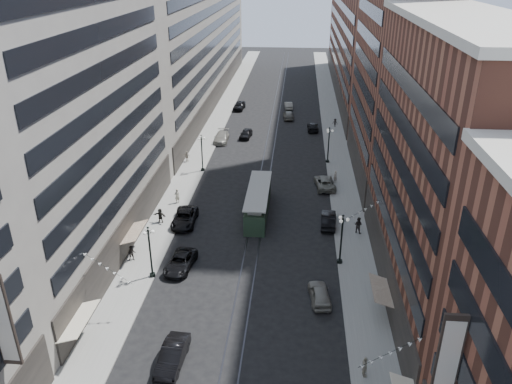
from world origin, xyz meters
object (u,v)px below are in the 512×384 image
(car_14, at_px, (288,105))
(lamppost_se_mid, at_px, (329,144))
(car_extra_0, at_px, (288,115))
(pedestrian_extra_0, at_px, (177,196))
(pedestrian_5, at_px, (160,215))
(pedestrian_7, at_px, (358,225))
(lamppost_se_far, at_px, (342,237))
(car_12, at_px, (313,127))
(pedestrian_4, at_px, (365,367))
(car_7, at_px, (185,218))
(car_5, at_px, (172,356))
(pedestrian_6, at_px, (187,156))
(streetcar, at_px, (258,203))
(car_8, at_px, (221,137))
(pedestrian_2, at_px, (132,253))
(car_9, at_px, (239,105))
(lamppost_sw_far, at_px, (150,250))
(car_4, at_px, (320,294))
(car_10, at_px, (328,219))
(car_2, at_px, (180,262))
(car_11, at_px, (325,182))
(pedestrian_8, at_px, (335,176))
(lamppost_sw_mid, at_px, (202,152))
(pedestrian_9, at_px, (335,123))
(car_13, at_px, (246,134))

(car_14, bearing_deg, lamppost_se_mid, 97.21)
(car_extra_0, bearing_deg, pedestrian_extra_0, 66.10)
(pedestrian_5, height_order, pedestrian_7, pedestrian_7)
(lamppost_se_far, relative_size, car_12, 1.16)
(pedestrian_4, height_order, car_7, pedestrian_4)
(car_5, relative_size, pedestrian_7, 2.48)
(lamppost_se_far, height_order, pedestrian_7, lamppost_se_far)
(car_7, bearing_deg, lamppost_se_mid, 48.36)
(lamppost_se_mid, xyz_separation_m, car_7, (-17.60, -20.93, -2.32))
(car_5, distance_m, pedestrian_6, 42.27)
(streetcar, relative_size, car_8, 2.14)
(pedestrian_2, bearing_deg, car_9, 72.94)
(streetcar, relative_size, car_9, 2.34)
(pedestrian_2, bearing_deg, lamppost_sw_far, -55.28)
(lamppost_se_far, bearing_deg, car_4, -109.61)
(lamppost_se_far, distance_m, pedestrian_5, 21.71)
(pedestrian_4, xyz_separation_m, car_10, (-1.58, 23.40, -0.23))
(lamppost_se_mid, height_order, car_10, lamppost_se_mid)
(lamppost_sw_far, xyz_separation_m, car_14, (11.62, 62.13, -2.38))
(lamppost_se_mid, xyz_separation_m, car_14, (-6.78, 30.13, -2.38))
(pedestrian_extra_0, bearing_deg, car_2, 58.76)
(car_9, bearing_deg, car_11, -61.75)
(car_5, height_order, pedestrian_7, pedestrian_7)
(car_4, height_order, car_12, car_4)
(lamppost_sw_far, bearing_deg, car_4, -8.03)
(car_5, relative_size, pedestrian_extra_0, 2.48)
(pedestrian_4, distance_m, pedestrian_8, 35.73)
(lamppost_sw_mid, relative_size, lamppost_se_far, 1.00)
(car_10, xyz_separation_m, pedestrian_5, (-19.67, -1.17, 0.25))
(pedestrian_8, distance_m, pedestrian_9, 25.55)
(lamppost_se_mid, distance_m, car_10, 20.06)
(car_13, bearing_deg, pedestrian_2, -94.11)
(lamppost_se_mid, distance_m, pedestrian_4, 43.37)
(pedestrian_2, bearing_deg, pedestrian_5, 71.91)
(pedestrian_6, xyz_separation_m, pedestrian_7, (23.86, -19.99, 0.15))
(lamppost_sw_mid, distance_m, lamppost_se_mid, 19.07)
(car_14, relative_size, pedestrian_7, 2.24)
(car_2, bearing_deg, lamppost_se_mid, 68.46)
(car_4, xyz_separation_m, pedestrian_8, (2.93, 26.70, 0.27))
(streetcar, bearing_deg, lamppost_se_far, -48.39)
(lamppost_sw_mid, bearing_deg, car_7, -87.13)
(car_extra_0, bearing_deg, car_10, 92.55)
(car_extra_0, bearing_deg, car_4, 89.19)
(car_9, bearing_deg, pedestrian_2, -89.12)
(car_7, xyz_separation_m, pedestrian_7, (20.04, -0.66, 0.35))
(pedestrian_4, distance_m, car_extra_0, 66.50)
(car_4, bearing_deg, car_5, 30.44)
(car_10, relative_size, pedestrian_8, 2.78)
(car_9, bearing_deg, car_7, -85.64)
(car_5, relative_size, car_14, 1.10)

